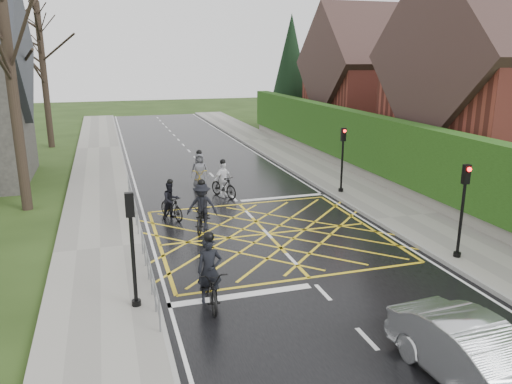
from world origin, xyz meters
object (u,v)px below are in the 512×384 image
cyclist_back (171,204)px  cyclist_front (223,183)px  cyclist_rear (210,281)px  car (478,359)px  cyclist_mid (202,211)px  cyclist_lead (200,175)px

cyclist_back → cyclist_front: (2.78, 2.49, 0.04)m
cyclist_rear → cyclist_front: 10.44m
car → cyclist_rear: bearing=125.4°
cyclist_mid → car: bearing=-52.4°
cyclist_rear → car: bearing=-46.5°
cyclist_back → car: (4.33, -12.67, 0.05)m
cyclist_back → cyclist_front: cyclist_front is taller
cyclist_back → car: cyclist_back is taller
cyclist_mid → car: 11.51m
cyclist_back → cyclist_front: bearing=18.5°
cyclist_lead → car: cyclist_lead is taller
cyclist_back → cyclist_front: 3.73m
cyclist_mid → cyclist_back: bearing=141.0°
cyclist_rear → cyclist_lead: (2.00, 11.93, 0.03)m
cyclist_back → cyclist_lead: bearing=41.7°
cyclist_rear → car: (4.30, -5.09, 0.03)m
cyclist_mid → car: (3.36, -11.01, -0.04)m
cyclist_rear → cyclist_front: (2.76, 10.07, 0.01)m
cyclist_back → car: size_ratio=0.41×
cyclist_rear → cyclist_back: bearing=93.5°
cyclist_front → car: 15.24m
car → cyclist_front: bearing=91.0°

